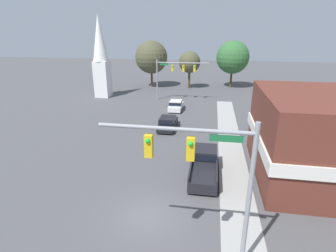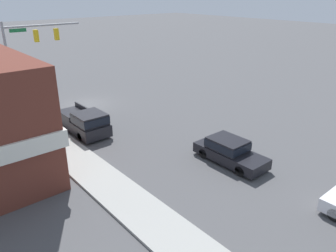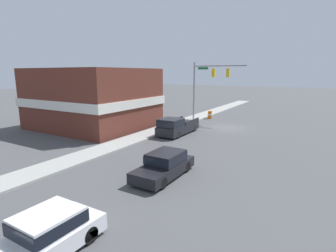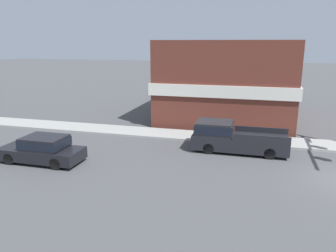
# 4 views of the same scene
# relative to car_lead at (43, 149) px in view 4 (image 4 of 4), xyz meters

# --- Properties ---
(sidewalk_curb) EXTENTS (2.40, 60.00, 0.14)m
(sidewalk_curb) POSITION_rel_car_lead_xyz_m (7.18, -15.95, -0.71)
(sidewalk_curb) COLOR #9E9E99
(sidewalk_curb) RESTS_ON ground
(car_lead) EXTENTS (1.88, 4.68, 1.50)m
(car_lead) POSITION_rel_car_lead_xyz_m (0.00, 0.00, 0.00)
(car_lead) COLOR black
(car_lead) RESTS_ON ground
(pickup_truck_parked) EXTENTS (2.09, 5.70, 1.81)m
(pickup_truck_parked) POSITION_rel_car_lead_xyz_m (4.73, -9.98, 0.12)
(pickup_truck_parked) COLOR black
(pickup_truck_parked) RESTS_ON ground
(corner_brick_building) EXTENTS (12.50, 11.05, 6.70)m
(corner_brick_building) POSITION_rel_car_lead_xyz_m (14.98, -8.84, 2.53)
(corner_brick_building) COLOR brown
(corner_brick_building) RESTS_ON ground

